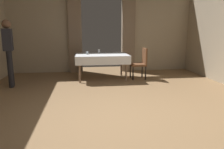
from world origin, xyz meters
name	(u,v)px	position (x,y,z in m)	size (l,w,h in m)	color
ground	(123,116)	(0.00, 0.00, 0.00)	(10.08, 10.08, 0.00)	olive
wall_back	(102,28)	(0.00, 4.18, 1.52)	(6.40, 0.27, 3.00)	tan
dining_table_mid	(102,57)	(-0.12, 2.91, 0.67)	(1.56, 1.05, 0.75)	#7A604C
chair_mid_right	(141,62)	(1.05, 2.81, 0.52)	(0.44, 0.44, 0.93)	black
glass_mid_a	(87,53)	(-0.55, 2.93, 0.79)	(0.07, 0.07, 0.09)	silver
glass_mid_b	(99,51)	(-0.18, 3.29, 0.81)	(0.07, 0.07, 0.12)	silver
person_waiter_by_doorway	(8,48)	(-2.55, 2.33, 1.02)	(0.28, 0.39, 1.72)	black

